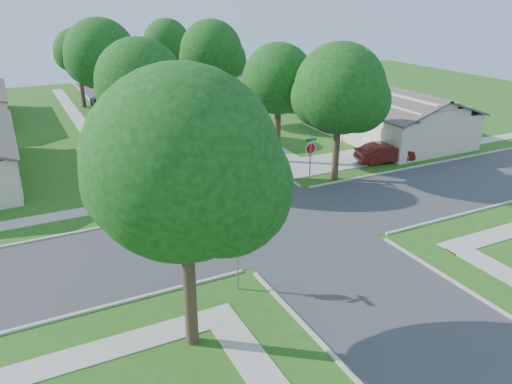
{
  "coord_description": "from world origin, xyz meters",
  "views": [
    {
      "loc": [
        -11.89,
        -20.66,
        11.34
      ],
      "look_at": [
        -1.05,
        0.92,
        1.6
      ],
      "focal_mm": 35.0,
      "sensor_mm": 36.0,
      "label": 1
    }
  ],
  "objects_px": {
    "stop_sign_ne": "(311,150)",
    "tree_w_far": "(78,53)",
    "tree_e_near": "(279,82)",
    "tree_w_mid": "(101,57)",
    "house_ne_near": "(384,118)",
    "house_ne_far": "(279,85)",
    "stop_sign_sw": "(237,245)",
    "tree_w_near": "(141,86)",
    "tree_e_mid": "(212,54)",
    "car_curb_east": "(188,129)",
    "tree_ne_corner": "(340,93)",
    "car_driveway": "(385,153)",
    "car_curb_west": "(100,102)",
    "tree_e_far": "(167,44)",
    "tree_sw_corner": "(185,172)"
  },
  "relations": [
    {
      "from": "stop_sign_sw",
      "to": "tree_e_far",
      "type": "distance_m",
      "value": 40.04
    },
    {
      "from": "tree_w_mid",
      "to": "car_curb_east",
      "type": "height_order",
      "value": "tree_w_mid"
    },
    {
      "from": "tree_e_mid",
      "to": "tree_e_far",
      "type": "distance_m",
      "value": 13.0
    },
    {
      "from": "tree_w_far",
      "to": "house_ne_near",
      "type": "relative_size",
      "value": 0.59
    },
    {
      "from": "house_ne_near",
      "to": "car_curb_east",
      "type": "distance_m",
      "value": 16.45
    },
    {
      "from": "stop_sign_ne",
      "to": "tree_w_far",
      "type": "height_order",
      "value": "tree_w_far"
    },
    {
      "from": "tree_w_near",
      "to": "car_driveway",
      "type": "height_order",
      "value": "tree_w_near"
    },
    {
      "from": "tree_ne_corner",
      "to": "stop_sign_sw",
      "type": "bearing_deg",
      "value": -141.16
    },
    {
      "from": "stop_sign_sw",
      "to": "car_curb_west",
      "type": "height_order",
      "value": "stop_sign_sw"
    },
    {
      "from": "tree_e_far",
      "to": "tree_w_mid",
      "type": "bearing_deg",
      "value": -125.85
    },
    {
      "from": "stop_sign_sw",
      "to": "car_driveway",
      "type": "relative_size",
      "value": 0.71
    },
    {
      "from": "car_curb_west",
      "to": "stop_sign_sw",
      "type": "bearing_deg",
      "value": 92.98
    },
    {
      "from": "stop_sign_ne",
      "to": "tree_e_far",
      "type": "bearing_deg",
      "value": 89.9
    },
    {
      "from": "stop_sign_ne",
      "to": "tree_e_mid",
      "type": "xyz_separation_m",
      "value": [
        0.06,
        16.31,
        4.22
      ]
    },
    {
      "from": "tree_e_mid",
      "to": "stop_sign_ne",
      "type": "bearing_deg",
      "value": -90.2
    },
    {
      "from": "car_curb_east",
      "to": "tree_w_far",
      "type": "bearing_deg",
      "value": 111.33
    },
    {
      "from": "house_ne_near",
      "to": "car_driveway",
      "type": "height_order",
      "value": "house_ne_near"
    },
    {
      "from": "car_driveway",
      "to": "tree_e_far",
      "type": "bearing_deg",
      "value": 25.29
    },
    {
      "from": "stop_sign_sw",
      "to": "house_ne_near",
      "type": "distance_m",
      "value": 25.98
    },
    {
      "from": "stop_sign_sw",
      "to": "tree_e_near",
      "type": "distance_m",
      "value": 17.04
    },
    {
      "from": "tree_w_mid",
      "to": "tree_ne_corner",
      "type": "distance_m",
      "value": 20.1
    },
    {
      "from": "tree_e_mid",
      "to": "tree_w_mid",
      "type": "height_order",
      "value": "tree_w_mid"
    },
    {
      "from": "tree_ne_corner",
      "to": "house_ne_far",
      "type": "height_order",
      "value": "tree_ne_corner"
    },
    {
      "from": "tree_e_near",
      "to": "tree_w_mid",
      "type": "relative_size",
      "value": 0.87
    },
    {
      "from": "house_ne_far",
      "to": "car_curb_east",
      "type": "distance_m",
      "value": 18.36
    },
    {
      "from": "tree_e_mid",
      "to": "tree_w_near",
      "type": "xyz_separation_m",
      "value": [
        -9.4,
        -12.0,
        -0.14
      ]
    },
    {
      "from": "tree_w_near",
      "to": "house_ne_far",
      "type": "bearing_deg",
      "value": 44.09
    },
    {
      "from": "tree_w_far",
      "to": "car_curb_west",
      "type": "bearing_deg",
      "value": -40.9
    },
    {
      "from": "tree_e_near",
      "to": "tree_w_near",
      "type": "xyz_separation_m",
      "value": [
        -9.4,
        0.0,
        0.47
      ]
    },
    {
      "from": "stop_sign_ne",
      "to": "house_ne_far",
      "type": "xyz_separation_m",
      "value": [
        11.29,
        24.3,
        -0.51
      ]
    },
    {
      "from": "stop_sign_sw",
      "to": "tree_e_near",
      "type": "relative_size",
      "value": 0.36
    },
    {
      "from": "tree_sw_corner",
      "to": "house_ne_near",
      "type": "relative_size",
      "value": 0.7
    },
    {
      "from": "tree_ne_corner",
      "to": "car_driveway",
      "type": "xyz_separation_m",
      "value": [
        5.14,
        1.29,
        -4.9
      ]
    },
    {
      "from": "tree_e_near",
      "to": "tree_ne_corner",
      "type": "height_order",
      "value": "tree_ne_corner"
    },
    {
      "from": "stop_sign_sw",
      "to": "tree_sw_corner",
      "type": "bearing_deg",
      "value": -140.03
    },
    {
      "from": "house_ne_near",
      "to": "house_ne_far",
      "type": "relative_size",
      "value": 1.0
    },
    {
      "from": "tree_w_far",
      "to": "car_driveway",
      "type": "relative_size",
      "value": 1.92
    },
    {
      "from": "tree_e_mid",
      "to": "car_curb_east",
      "type": "distance_m",
      "value": 7.21
    },
    {
      "from": "tree_w_near",
      "to": "house_ne_far",
      "type": "distance_m",
      "value": 29.1
    },
    {
      "from": "tree_ne_corner",
      "to": "car_driveway",
      "type": "bearing_deg",
      "value": 14.13
    },
    {
      "from": "stop_sign_ne",
      "to": "tree_e_near",
      "type": "bearing_deg",
      "value": 89.32
    },
    {
      "from": "stop_sign_ne",
      "to": "tree_ne_corner",
      "type": "relative_size",
      "value": 0.34
    },
    {
      "from": "tree_sw_corner",
      "to": "house_ne_near",
      "type": "height_order",
      "value": "tree_sw_corner"
    },
    {
      "from": "tree_ne_corner",
      "to": "tree_w_mid",
      "type": "bearing_deg",
      "value": 123.22
    },
    {
      "from": "stop_sign_ne",
      "to": "car_driveway",
      "type": "xyz_separation_m",
      "value": [
        6.8,
        0.8,
        -1.34
      ]
    },
    {
      "from": "tree_w_far",
      "to": "tree_ne_corner",
      "type": "bearing_deg",
      "value": -69.72
    },
    {
      "from": "stop_sign_ne",
      "to": "tree_e_near",
      "type": "relative_size",
      "value": 0.36
    },
    {
      "from": "tree_e_mid",
      "to": "house_ne_near",
      "type": "distance_m",
      "value": 15.77
    },
    {
      "from": "tree_sw_corner",
      "to": "car_driveway",
      "type": "height_order",
      "value": "tree_sw_corner"
    },
    {
      "from": "tree_e_near",
      "to": "house_ne_near",
      "type": "relative_size",
      "value": 0.61
    }
  ]
}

